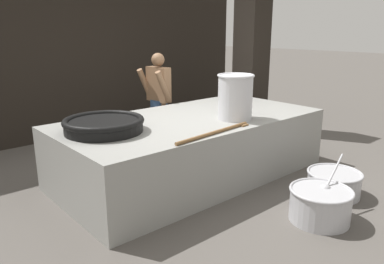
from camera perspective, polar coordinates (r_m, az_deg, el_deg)
ground_plane at (r=5.33m, az=0.00°, el=-6.47°), size 60.00×60.00×0.00m
back_wall at (r=7.53m, az=-15.89°, el=12.57°), size 7.38×0.24×3.38m
support_pillar at (r=7.65m, az=9.09°, el=12.99°), size 0.52×0.52×3.38m
hearth_platform at (r=5.19m, az=0.00°, el=-2.21°), size 3.64×1.81×0.83m
giant_wok_near at (r=4.46m, az=-13.28°, el=1.15°), size 0.94×0.94×0.17m
stock_pot at (r=4.96m, az=6.61°, el=5.43°), size 0.49×0.49×0.59m
stirring_paddle at (r=4.31m, az=3.91°, el=0.05°), size 1.22×0.19×0.04m
cook at (r=6.46m, az=-5.15°, el=5.39°), size 0.39×0.60×1.61m
prep_bowl_vegetables at (r=4.28m, az=18.95°, el=-10.22°), size 0.86×0.66×0.62m
prep_bowl_meat at (r=4.97m, az=20.81°, el=-7.16°), size 0.66×0.66×0.30m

